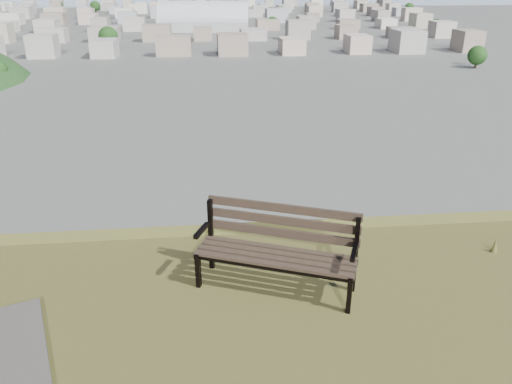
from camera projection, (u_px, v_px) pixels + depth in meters
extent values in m
cube|color=#3F3224|center=(271.00, 264.00, 5.15)|extent=(1.61, 0.72, 0.03)
cube|color=#3F3224|center=(274.00, 259.00, 5.25)|extent=(1.61, 0.72, 0.03)
cube|color=#3F3224|center=(277.00, 253.00, 5.35)|extent=(1.61, 0.72, 0.03)
cube|color=#3F3224|center=(279.00, 248.00, 5.45)|extent=(1.61, 0.72, 0.03)
cube|color=#3F3224|center=(281.00, 233.00, 5.45)|extent=(1.59, 0.68, 0.09)
cube|color=#3F3224|center=(282.00, 221.00, 5.42)|extent=(1.59, 0.68, 0.09)
cube|color=#3F3224|center=(283.00, 208.00, 5.39)|extent=(1.59, 0.68, 0.09)
cube|color=black|center=(198.00, 270.00, 5.42)|extent=(0.07, 0.07, 0.42)
cube|color=black|center=(211.00, 235.00, 5.69)|extent=(0.07, 0.07, 0.87)
cube|color=black|center=(204.00, 247.00, 5.52)|extent=(0.22, 0.46, 0.05)
cube|color=black|center=(202.00, 230.00, 5.38)|extent=(0.17, 0.33, 0.04)
cube|color=black|center=(349.00, 295.00, 5.00)|extent=(0.07, 0.07, 0.42)
cube|color=black|center=(355.00, 255.00, 5.27)|extent=(0.07, 0.07, 0.87)
cube|color=black|center=(353.00, 270.00, 5.10)|extent=(0.22, 0.46, 0.05)
cube|color=black|center=(354.00, 252.00, 4.96)|extent=(0.17, 0.33, 0.04)
cube|color=black|center=(271.00, 268.00, 5.15)|extent=(1.60, 0.68, 0.04)
cube|color=black|center=(280.00, 251.00, 5.47)|extent=(1.60, 0.68, 0.04)
cone|color=brown|center=(495.00, 246.00, 6.16)|extent=(0.08, 0.08, 0.18)
cube|color=#B6B5B1|center=(205.00, 26.00, 282.42)|extent=(51.95, 26.69, 5.54)
cylinder|color=white|center=(204.00, 21.00, 281.33)|extent=(51.95, 26.69, 21.05)
cube|color=silver|center=(46.00, 48.00, 188.47)|extent=(11.00, 11.00, 7.00)
cube|color=#A89D90|center=(111.00, 47.00, 190.76)|extent=(11.00, 11.00, 7.00)
cube|color=beige|center=(174.00, 46.00, 193.05)|extent=(11.00, 11.00, 7.00)
cube|color=#AEAFB3|center=(236.00, 45.00, 195.34)|extent=(11.00, 11.00, 7.00)
cube|color=#BEB59A|center=(296.00, 45.00, 197.62)|extent=(11.00, 11.00, 7.00)
cube|color=gray|center=(355.00, 44.00, 199.91)|extent=(11.00, 11.00, 7.00)
cube|color=beige|center=(413.00, 43.00, 202.20)|extent=(11.00, 11.00, 7.00)
cube|color=#B5ADA4|center=(469.00, 42.00, 204.49)|extent=(11.00, 11.00, 7.00)
cube|color=beige|center=(49.00, 34.00, 232.99)|extent=(11.00, 11.00, 7.00)
cube|color=#AEAFB3|center=(102.00, 34.00, 235.27)|extent=(11.00, 11.00, 7.00)
cube|color=#BEB59A|center=(153.00, 33.00, 237.56)|extent=(11.00, 11.00, 7.00)
cube|color=gray|center=(204.00, 33.00, 239.85)|extent=(11.00, 11.00, 7.00)
cube|color=beige|center=(254.00, 32.00, 242.14)|extent=(11.00, 11.00, 7.00)
cube|color=#B5ADA4|center=(302.00, 32.00, 244.43)|extent=(11.00, 11.00, 7.00)
cube|color=silver|center=(350.00, 31.00, 246.71)|extent=(11.00, 11.00, 7.00)
cube|color=#A89D90|center=(397.00, 31.00, 249.00)|extent=(11.00, 11.00, 7.00)
cube|color=beige|center=(443.00, 30.00, 251.29)|extent=(11.00, 11.00, 7.00)
cube|color=#BEB59A|center=(7.00, 26.00, 275.21)|extent=(11.00, 11.00, 7.00)
cube|color=gray|center=(52.00, 25.00, 277.50)|extent=(11.00, 11.00, 7.00)
cube|color=beige|center=(96.00, 25.00, 279.79)|extent=(11.00, 11.00, 7.00)
cube|color=#B5ADA4|center=(139.00, 24.00, 282.08)|extent=(11.00, 11.00, 7.00)
cube|color=silver|center=(182.00, 24.00, 284.36)|extent=(11.00, 11.00, 7.00)
cube|color=#A89D90|center=(224.00, 24.00, 286.65)|extent=(11.00, 11.00, 7.00)
cube|color=beige|center=(266.00, 23.00, 288.94)|extent=(11.00, 11.00, 7.00)
cube|color=#AEAFB3|center=(306.00, 23.00, 291.23)|extent=(11.00, 11.00, 7.00)
cube|color=#BEB59A|center=(346.00, 23.00, 293.51)|extent=(11.00, 11.00, 7.00)
cube|color=gray|center=(386.00, 22.00, 295.80)|extent=(11.00, 11.00, 7.00)
cube|color=beige|center=(425.00, 22.00, 298.09)|extent=(11.00, 11.00, 7.00)
cube|color=silver|center=(15.00, 19.00, 319.73)|extent=(11.00, 11.00, 7.00)
cube|color=#A89D90|center=(54.00, 19.00, 322.01)|extent=(11.00, 11.00, 7.00)
cube|color=beige|center=(92.00, 18.00, 324.30)|extent=(11.00, 11.00, 7.00)
cube|color=#AEAFB3|center=(129.00, 18.00, 326.59)|extent=(11.00, 11.00, 7.00)
cube|color=#BEB59A|center=(166.00, 18.00, 328.88)|extent=(11.00, 11.00, 7.00)
cube|color=gray|center=(203.00, 17.00, 331.16)|extent=(11.00, 11.00, 7.00)
cube|color=beige|center=(239.00, 17.00, 333.45)|extent=(11.00, 11.00, 7.00)
cube|color=#B5ADA4|center=(274.00, 17.00, 335.74)|extent=(11.00, 11.00, 7.00)
cube|color=silver|center=(309.00, 17.00, 338.03)|extent=(11.00, 11.00, 7.00)
cube|color=#A89D90|center=(344.00, 16.00, 340.31)|extent=(11.00, 11.00, 7.00)
cube|color=beige|center=(378.00, 16.00, 342.60)|extent=(11.00, 11.00, 7.00)
cube|color=#AEAFB3|center=(412.00, 16.00, 344.89)|extent=(11.00, 11.00, 7.00)
cube|color=gray|center=(21.00, 14.00, 364.24)|extent=(11.00, 11.00, 7.00)
cube|color=beige|center=(55.00, 14.00, 366.53)|extent=(11.00, 11.00, 7.00)
cube|color=#B5ADA4|center=(88.00, 13.00, 368.81)|extent=(11.00, 11.00, 7.00)
cube|color=silver|center=(121.00, 13.00, 371.10)|extent=(11.00, 11.00, 7.00)
cube|color=#A89D90|center=(154.00, 13.00, 373.39)|extent=(11.00, 11.00, 7.00)
cube|color=beige|center=(186.00, 13.00, 375.68)|extent=(11.00, 11.00, 7.00)
cube|color=#AEAFB3|center=(218.00, 12.00, 377.96)|extent=(11.00, 11.00, 7.00)
cube|color=#BEB59A|center=(250.00, 12.00, 380.25)|extent=(11.00, 11.00, 7.00)
cube|color=gray|center=(281.00, 12.00, 382.54)|extent=(11.00, 11.00, 7.00)
cube|color=beige|center=(312.00, 12.00, 384.83)|extent=(11.00, 11.00, 7.00)
cube|color=#B5ADA4|center=(342.00, 12.00, 387.11)|extent=(11.00, 11.00, 7.00)
cube|color=silver|center=(372.00, 11.00, 389.40)|extent=(11.00, 11.00, 7.00)
cube|color=#A89D90|center=(402.00, 11.00, 391.69)|extent=(11.00, 11.00, 7.00)
cube|color=#AEAFB3|center=(26.00, 10.00, 408.75)|extent=(11.00, 11.00, 7.00)
cube|color=#BEB59A|center=(56.00, 10.00, 411.04)|extent=(11.00, 11.00, 7.00)
cube|color=gray|center=(86.00, 9.00, 413.33)|extent=(11.00, 11.00, 7.00)
cube|color=beige|center=(115.00, 9.00, 415.61)|extent=(11.00, 11.00, 7.00)
cube|color=#B5ADA4|center=(145.00, 9.00, 417.90)|extent=(11.00, 11.00, 7.00)
cube|color=silver|center=(173.00, 9.00, 420.19)|extent=(11.00, 11.00, 7.00)
cube|color=#A89D90|center=(202.00, 9.00, 422.48)|extent=(11.00, 11.00, 7.00)
cube|color=beige|center=(230.00, 9.00, 424.76)|extent=(11.00, 11.00, 7.00)
cube|color=#AEAFB3|center=(258.00, 8.00, 427.05)|extent=(11.00, 11.00, 7.00)
cube|color=#BEB59A|center=(286.00, 8.00, 429.34)|extent=(11.00, 11.00, 7.00)
cube|color=gray|center=(313.00, 8.00, 431.63)|extent=(11.00, 11.00, 7.00)
cube|color=beige|center=(340.00, 8.00, 433.91)|extent=(11.00, 11.00, 7.00)
cube|color=#B5ADA4|center=(367.00, 8.00, 436.20)|extent=(11.00, 11.00, 7.00)
cube|color=silver|center=(394.00, 8.00, 438.49)|extent=(11.00, 11.00, 7.00)
cube|color=#A89D90|center=(2.00, 7.00, 450.98)|extent=(11.00, 11.00, 7.00)
cube|color=beige|center=(30.00, 7.00, 453.26)|extent=(11.00, 11.00, 7.00)
cube|color=#AEAFB3|center=(57.00, 6.00, 455.55)|extent=(11.00, 11.00, 7.00)
cube|color=#BEB59A|center=(84.00, 6.00, 457.84)|extent=(11.00, 11.00, 7.00)
cube|color=gray|center=(110.00, 6.00, 460.13)|extent=(11.00, 11.00, 7.00)
cube|color=beige|center=(137.00, 6.00, 462.41)|extent=(11.00, 11.00, 7.00)
cube|color=#B5ADA4|center=(163.00, 6.00, 464.70)|extent=(11.00, 11.00, 7.00)
cube|color=silver|center=(189.00, 6.00, 466.99)|extent=(11.00, 11.00, 7.00)
cube|color=#A89D90|center=(215.00, 6.00, 469.28)|extent=(11.00, 11.00, 7.00)
cube|color=beige|center=(240.00, 5.00, 471.56)|extent=(11.00, 11.00, 7.00)
cube|color=#AEAFB3|center=(265.00, 5.00, 473.85)|extent=(11.00, 11.00, 7.00)
cube|color=#BEB59A|center=(290.00, 5.00, 476.14)|extent=(11.00, 11.00, 7.00)
cube|color=gray|center=(315.00, 5.00, 478.43)|extent=(11.00, 11.00, 7.00)
cube|color=beige|center=(339.00, 5.00, 480.71)|extent=(11.00, 11.00, 7.00)
cube|color=#B5ADA4|center=(363.00, 5.00, 483.00)|extent=(11.00, 11.00, 7.00)
cube|color=silver|center=(387.00, 5.00, 485.29)|extent=(11.00, 11.00, 7.00)
cube|color=#A89D90|center=(8.00, 4.00, 495.49)|extent=(11.00, 11.00, 7.00)
cube|color=beige|center=(33.00, 4.00, 497.78)|extent=(11.00, 11.00, 7.00)
cube|color=#AEAFB3|center=(57.00, 4.00, 500.06)|extent=(11.00, 11.00, 7.00)
cube|color=#BEB59A|center=(82.00, 4.00, 502.35)|extent=(11.00, 11.00, 7.00)
cube|color=gray|center=(106.00, 4.00, 504.64)|extent=(11.00, 11.00, 7.00)
cube|color=beige|center=(130.00, 3.00, 506.93)|extent=(11.00, 11.00, 7.00)
cube|color=#B5ADA4|center=(154.00, 3.00, 509.21)|extent=(11.00, 11.00, 7.00)
cube|color=silver|center=(178.00, 3.00, 511.50)|extent=(11.00, 11.00, 7.00)
cube|color=#A89D90|center=(202.00, 3.00, 513.79)|extent=(11.00, 11.00, 7.00)
cube|color=beige|center=(225.00, 3.00, 516.08)|extent=(11.00, 11.00, 7.00)
cube|color=#AEAFB3|center=(248.00, 3.00, 518.36)|extent=(11.00, 11.00, 7.00)
cube|color=#BEB59A|center=(271.00, 3.00, 520.65)|extent=(11.00, 11.00, 7.00)
cube|color=gray|center=(293.00, 3.00, 522.94)|extent=(11.00, 11.00, 7.00)
cube|color=beige|center=(316.00, 3.00, 525.23)|extent=(11.00, 11.00, 7.00)
cube|color=#B5ADA4|center=(338.00, 2.00, 527.52)|extent=(11.00, 11.00, 7.00)
cube|color=silver|center=(360.00, 2.00, 529.80)|extent=(11.00, 11.00, 7.00)
cube|color=#A89D90|center=(382.00, 2.00, 532.09)|extent=(11.00, 11.00, 7.00)
cylinder|color=#312618|center=(476.00, 65.00, 167.22)|extent=(0.80, 0.80, 2.10)
sphere|color=#133713|center=(477.00, 55.00, 165.97)|extent=(6.30, 6.30, 6.30)
cylinder|color=#312618|center=(109.00, 46.00, 209.50)|extent=(0.80, 0.80, 2.70)
sphere|color=#133713|center=(108.00, 36.00, 207.89)|extent=(8.10, 8.10, 8.10)
cylinder|color=#312618|center=(435.00, 30.00, 280.64)|extent=(0.80, 0.80, 1.95)
sphere|color=#133713|center=(436.00, 24.00, 279.48)|extent=(5.85, 5.85, 5.85)
cylinder|color=#312618|center=(281.00, 15.00, 383.48)|extent=(0.80, 0.80, 2.25)
sphere|color=#133713|center=(281.00, 11.00, 382.14)|extent=(6.75, 6.75, 6.75)
cylinder|color=#312618|center=(96.00, 11.00, 423.85)|extent=(0.80, 0.80, 2.85)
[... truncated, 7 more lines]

